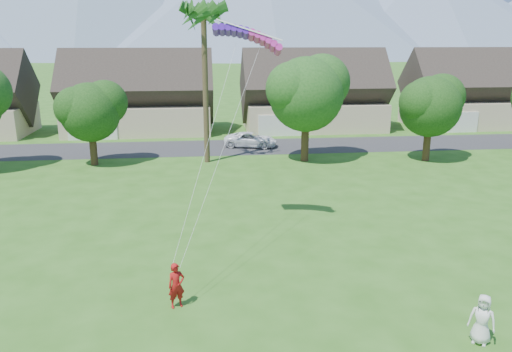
{
  "coord_description": "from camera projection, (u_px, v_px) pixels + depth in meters",
  "views": [
    {
      "loc": [
        -2.34,
        -11.45,
        9.75
      ],
      "look_at": [
        0.0,
        10.0,
        3.8
      ],
      "focal_mm": 35.0,
      "sensor_mm": 36.0,
      "label": 1
    }
  ],
  "objects": [
    {
      "name": "street",
      "position": [
        228.0,
        147.0,
        46.39
      ],
      "size": [
        90.0,
        7.0,
        0.01
      ],
      "primitive_type": "cube",
      "color": "#2D2D30",
      "rests_on": "ground"
    },
    {
      "name": "kite_flyer",
      "position": [
        176.0,
        286.0,
        18.57
      ],
      "size": [
        0.74,
        0.62,
        1.75
      ],
      "primitive_type": "imported",
      "rotation": [
        0.0,
        0.0,
        0.36
      ],
      "color": "#A11312",
      "rests_on": "ground"
    },
    {
      "name": "watcher",
      "position": [
        482.0,
        319.0,
        16.35
      ],
      "size": [
        1.01,
        0.95,
        1.74
      ],
      "primitive_type": "imported",
      "rotation": [
        0.0,
        0.0,
        -0.66
      ],
      "color": "silver",
      "rests_on": "ground"
    },
    {
      "name": "parked_car",
      "position": [
        251.0,
        140.0,
        46.43
      ],
      "size": [
        5.26,
        3.36,
        1.35
      ],
      "primitive_type": "imported",
      "rotation": [
        0.0,
        0.0,
        1.33
      ],
      "color": "white",
      "rests_on": "ground"
    },
    {
      "name": "mountain_ridge",
      "position": [
        223.0,
        0.0,
        256.34
      ],
      "size": [
        540.0,
        240.0,
        70.0
      ],
      "color": "slate",
      "rests_on": "ground"
    },
    {
      "name": "houses_row",
      "position": [
        228.0,
        99.0,
        54.15
      ],
      "size": [
        72.75,
        8.19,
        8.86
      ],
      "color": "beige",
      "rests_on": "ground"
    },
    {
      "name": "tree_row",
      "position": [
        217.0,
        103.0,
        39.14
      ],
      "size": [
        62.27,
        6.67,
        8.45
      ],
      "color": "#47301C",
      "rests_on": "ground"
    },
    {
      "name": "fan_palm",
      "position": [
        203.0,
        11.0,
        37.77
      ],
      "size": [
        3.0,
        3.0,
        13.8
      ],
      "color": "#4C3D26",
      "rests_on": "ground"
    },
    {
      "name": "parafoil_kite",
      "position": [
        249.0,
        34.0,
        23.57
      ],
      "size": [
        3.48,
        1.25,
        0.5
      ],
      "rotation": [
        0.0,
        0.0,
        -0.16
      ],
      "color": "#4C18B4",
      "rests_on": "ground"
    }
  ]
}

